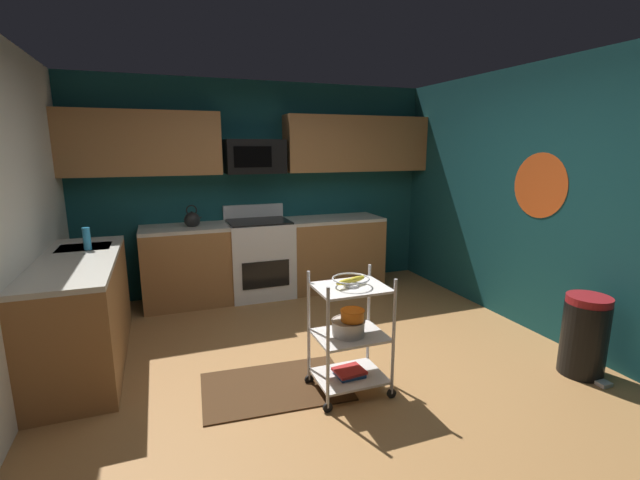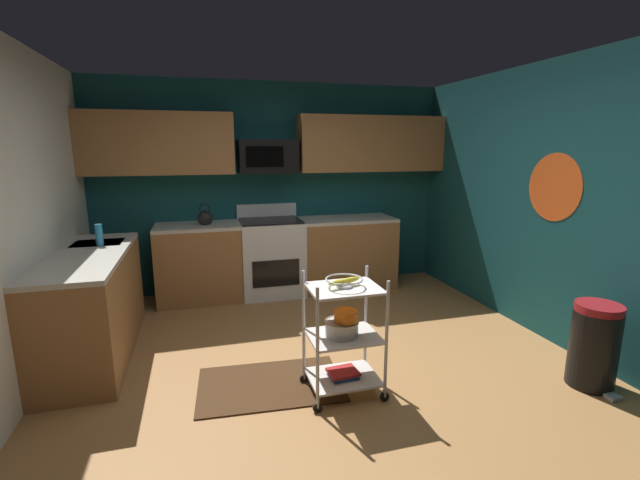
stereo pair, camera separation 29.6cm
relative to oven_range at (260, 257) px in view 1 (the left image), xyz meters
name	(u,v)px [view 1 (the left image)]	position (x,y,z in m)	size (l,w,h in m)	color
floor	(332,375)	(0.12, -2.10, -0.50)	(4.40, 4.80, 0.04)	#A87542
wall_back	(261,188)	(0.12, 0.33, 0.82)	(4.52, 0.06, 2.60)	#14474C
wall_right	(554,203)	(2.35, -2.10, 0.82)	(0.06, 4.80, 2.60)	#14474C
wall_flower_decal	(540,186)	(2.32, -1.95, 0.97)	(0.62, 0.62, 0.00)	#E5591E
counter_run	(214,273)	(-0.61, -0.45, -0.01)	(3.68, 2.38, 0.92)	#9E6B3D
oven_range	(260,257)	(0.00, 0.00, 0.00)	(0.76, 0.65, 1.10)	white
upper_cabinets	(266,144)	(0.14, 0.13, 1.37)	(4.40, 0.33, 0.70)	#9E6B3D
microwave	(255,156)	(0.00, 0.10, 1.22)	(0.70, 0.39, 0.40)	black
rolling_cart	(350,335)	(0.14, -2.40, -0.03)	(0.58, 0.42, 0.91)	silver
fruit_bowl	(351,280)	(0.14, -2.40, 0.40)	(0.27, 0.27, 0.07)	silver
mixing_bowl_large	(348,327)	(0.12, -2.40, 0.04)	(0.25, 0.25, 0.11)	silver
mixing_bowl_small	(352,315)	(0.15, -2.42, 0.14)	(0.18, 0.18, 0.08)	orange
book_stack	(349,372)	(0.14, -2.40, -0.33)	(0.23, 0.20, 0.04)	#1E4C8C
kettle	(192,220)	(-0.77, 0.00, 0.52)	(0.21, 0.18, 0.26)	black
dish_soap_bottle	(87,239)	(-1.73, -0.90, 0.54)	(0.06, 0.06, 0.20)	#2D8CBF
trash_can	(584,336)	(2.02, -2.82, -0.15)	(0.34, 0.42, 0.66)	black
floor_rug	(275,386)	(-0.38, -2.15, -0.47)	(1.10, 0.70, 0.01)	#472D19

